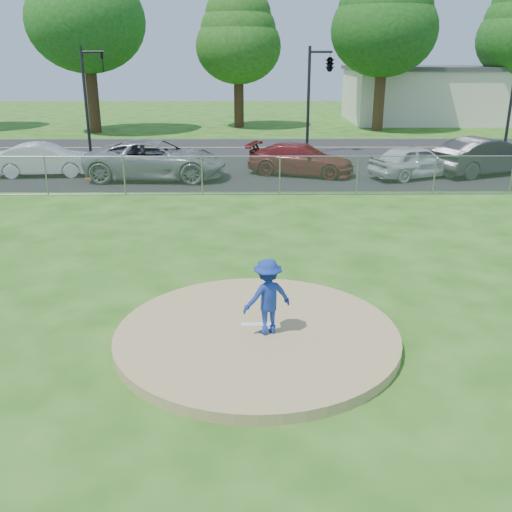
{
  "coord_description": "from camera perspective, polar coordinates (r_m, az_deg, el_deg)",
  "views": [
    {
      "loc": [
        -0.1,
        -9.75,
        5.16
      ],
      "look_at": [
        0.0,
        2.0,
        1.0
      ],
      "focal_mm": 40.0,
      "sensor_mm": 36.0,
      "label": 1
    }
  ],
  "objects": [
    {
      "name": "parked_car_gray",
      "position": [
        25.53,
        -9.98,
        9.48
      ],
      "size": [
        6.14,
        3.0,
        1.68
      ],
      "primitive_type": "imported",
      "rotation": [
        0.0,
        0.0,
        1.54
      ],
      "color": "gray",
      "rests_on": "parking_lot"
    },
    {
      "name": "pitcher",
      "position": [
        10.57,
        1.16,
        -4.09
      ],
      "size": [
        1.08,
        0.88,
        1.46
      ],
      "primitive_type": "imported",
      "rotation": [
        0.0,
        0.0,
        3.55
      ],
      "color": "navy",
      "rests_on": "pitchers_mound"
    },
    {
      "name": "ground",
      "position": [
        20.42,
        -0.19,
        4.85
      ],
      "size": [
        120.0,
        120.0,
        0.0
      ],
      "primitive_type": "plane",
      "color": "#235612",
      "rests_on": "ground"
    },
    {
      "name": "commercial_building",
      "position": [
        50.48,
        18.78,
        15.1
      ],
      "size": [
        16.4,
        9.4,
        4.3
      ],
      "color": "beige",
      "rests_on": "ground"
    },
    {
      "name": "tree_center",
      "position": [
        43.78,
        -1.79,
        21.2
      ],
      "size": [
        6.16,
        6.16,
        9.84
      ],
      "color": "#361F13",
      "rests_on": "ground"
    },
    {
      "name": "traffic_signal_center",
      "position": [
        32.02,
        7.18,
        18.37
      ],
      "size": [
        1.42,
        2.48,
        5.6
      ],
      "color": "black",
      "rests_on": "ground"
    },
    {
      "name": "street",
      "position": [
        34.15,
        -0.32,
        10.81
      ],
      "size": [
        60.0,
        7.0,
        0.01
      ],
      "primitive_type": "cube",
      "color": "black",
      "rests_on": "ground"
    },
    {
      "name": "pitchers_mound",
      "position": [
        10.99,
        0.09,
        -7.93
      ],
      "size": [
        5.4,
        5.4,
        0.2
      ],
      "primitive_type": "cylinder",
      "color": "#A08857",
      "rests_on": "ground"
    },
    {
      "name": "parked_car_white",
      "position": [
        27.51,
        -20.35,
        9.02
      ],
      "size": [
        4.46,
        1.88,
        1.43
      ],
      "primitive_type": "imported",
      "rotation": [
        0.0,
        0.0,
        1.66
      ],
      "color": "silver",
      "rests_on": "parking_lot"
    },
    {
      "name": "parked_car_darkred",
      "position": [
        26.14,
        4.51,
        9.63
      ],
      "size": [
        5.18,
        3.38,
        1.39
      ],
      "primitive_type": "imported",
      "rotation": [
        0.0,
        0.0,
        1.25
      ],
      "color": "maroon",
      "rests_on": "parking_lot"
    },
    {
      "name": "parked_car_pearl",
      "position": [
        26.32,
        15.68,
        9.09
      ],
      "size": [
        4.54,
        3.19,
        1.44
      ],
      "primitive_type": "imported",
      "rotation": [
        0.0,
        0.0,
        1.97
      ],
      "color": "silver",
      "rests_on": "parking_lot"
    },
    {
      "name": "chain_link_fence",
      "position": [
        22.2,
        -0.22,
        8.03
      ],
      "size": [
        40.0,
        0.06,
        1.5
      ],
      "primitive_type": "cube",
      "color": "gray",
      "rests_on": "ground"
    },
    {
      "name": "tree_right",
      "position": [
        42.81,
        12.76,
        22.39
      ],
      "size": [
        7.28,
        7.28,
        11.63
      ],
      "color": "#3D2616",
      "rests_on": "ground"
    },
    {
      "name": "parking_lot",
      "position": [
        26.76,
        -0.27,
        8.38
      ],
      "size": [
        50.0,
        8.0,
        0.01
      ],
      "primitive_type": "cube",
      "color": "black",
      "rests_on": "ground"
    },
    {
      "name": "parked_car_charcoal",
      "position": [
        28.1,
        22.01,
        9.25
      ],
      "size": [
        5.31,
        3.58,
        1.65
      ],
      "primitive_type": "imported",
      "rotation": [
        0.0,
        0.0,
        1.97
      ],
      "color": "#2A2A2D",
      "rests_on": "parking_lot"
    },
    {
      "name": "traffic_cone",
      "position": [
        26.35,
        -16.36,
        8.13
      ],
      "size": [
        0.32,
        0.32,
        0.62
      ],
      "primitive_type": "cone",
      "color": "#DB610B",
      "rests_on": "parking_lot"
    },
    {
      "name": "tree_left",
      "position": [
        42.3,
        -16.78,
        22.92
      ],
      "size": [
        7.84,
        7.84,
        12.53
      ],
      "color": "#342113",
      "rests_on": "ground"
    },
    {
      "name": "pitching_rubber",
      "position": [
        11.11,
        0.08,
        -6.9
      ],
      "size": [
        0.6,
        0.15,
        0.04
      ],
      "primitive_type": "cube",
      "color": "white",
      "rests_on": "pitchers_mound"
    },
    {
      "name": "traffic_signal_left",
      "position": [
        32.96,
        -16.35,
        15.62
      ],
      "size": [
        1.28,
        0.2,
        5.6
      ],
      "color": "black",
      "rests_on": "ground"
    }
  ]
}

